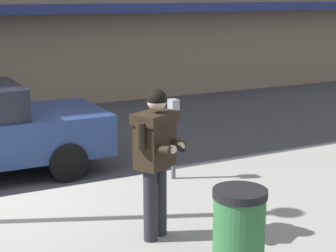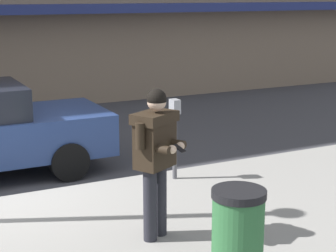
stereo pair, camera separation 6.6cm
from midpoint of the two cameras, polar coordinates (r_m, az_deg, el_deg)
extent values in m
cube|color=silver|center=(8.93, -11.59, -6.51)|extent=(28.00, 0.12, 0.01)
cylinder|color=black|center=(10.88, -13.00, -1.22)|extent=(0.64, 0.22, 0.64)
cylinder|color=black|center=(9.29, -10.34, -3.60)|extent=(0.64, 0.22, 0.64)
cylinder|color=#23232B|center=(6.77, -1.09, -7.53)|extent=(0.16, 0.16, 0.88)
cylinder|color=#23232B|center=(6.62, -2.11, -8.04)|extent=(0.16, 0.16, 0.88)
cube|color=black|center=(6.46, -1.64, -1.48)|extent=(0.55, 0.48, 0.64)
cube|color=black|center=(6.40, -1.66, 0.86)|extent=(0.62, 0.55, 0.12)
cylinder|color=black|center=(6.65, -0.28, -0.07)|extent=(0.11, 0.11, 0.30)
cylinder|color=black|center=(6.50, 0.27, -1.75)|extent=(0.23, 0.31, 0.10)
sphere|color=beige|center=(6.37, 0.98, -2.07)|extent=(0.10, 0.10, 0.10)
cylinder|color=black|center=(6.22, -3.11, -1.02)|extent=(0.11, 0.11, 0.30)
cylinder|color=black|center=(6.26, -1.25, -2.33)|extent=(0.23, 0.31, 0.10)
sphere|color=beige|center=(6.24, 0.15, -2.39)|extent=(0.10, 0.10, 0.10)
cube|color=black|center=(6.28, 0.87, -2.28)|extent=(0.13, 0.16, 0.07)
sphere|color=beige|center=(6.34, -1.45, 2.50)|extent=(0.22, 0.22, 0.22)
sphere|color=black|center=(6.34, -1.45, 2.77)|extent=(0.23, 0.23, 0.23)
cylinder|color=#4C4C51|center=(8.75, 0.33, -2.08)|extent=(0.07, 0.07, 1.05)
cube|color=gray|center=(8.60, 0.34, 2.00)|extent=(0.12, 0.18, 0.22)
cylinder|color=#2D6638|center=(5.76, 6.86, -11.38)|extent=(0.52, 0.52, 0.90)
cylinder|color=black|center=(5.58, 7.00, -6.81)|extent=(0.55, 0.55, 0.08)
camera|label=1|loc=(0.03, -90.29, -0.07)|focal=60.00mm
camera|label=2|loc=(0.03, 89.71, 0.07)|focal=60.00mm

